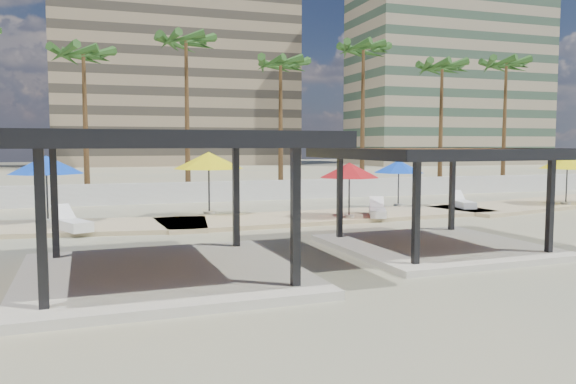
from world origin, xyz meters
The scene contains 21 objects.
ground centered at (0.00, 0.00, 0.00)m, with size 200.00×200.00×0.00m, color tan.
promenade centered at (2.00, 7.67, 0.06)m, with size 44.45×7.97×0.24m.
boundary_wall centered at (0.00, 16.00, 0.60)m, with size 56.00×0.30×1.20m, color silver.
building_mid centered at (4.00, 78.00, 14.27)m, with size 38.00×16.00×30.40m.
building_east centered at (48.00, 66.00, 17.27)m, with size 32.00×15.00×36.40m.
pavilion_central centered at (2.05, -1.19, 1.96)m, with size 6.72×6.72×3.28m.
pavilion_west centered at (-6.76, -2.33, 2.20)m, with size 7.47×7.47×3.69m.
umbrella_b centered at (-3.48, 8.98, 2.65)m, with size 3.64×3.64×2.87m.
umbrella_c centered at (2.16, 5.80, 2.26)m, with size 2.84×2.84×2.42m.
umbrella_d centered at (6.54, 9.20, 2.23)m, with size 2.86×2.86×2.39m.
umbrella_e centered at (15.50, 7.04, 2.45)m, with size 3.70×3.70×2.64m.
umbrella_f centered at (-10.35, 8.46, 2.55)m, with size 4.08×4.08×2.76m.
lounger_a centered at (-9.32, 5.85, 0.39)m, with size 1.65×2.44×0.89m.
lounger_b centered at (3.58, 5.84, 0.37)m, with size 1.49×2.20×0.80m.
lounger_c centered at (9.38, 7.65, 0.37)m, with size 1.14×2.20×0.80m.
palm_c centered at (-9.00, 18.10, 8.24)m, with size 3.00×3.00×9.41m.
palm_d centered at (-3.00, 18.90, 9.38)m, with size 3.00×3.00×10.63m.
palm_e centered at (3.00, 18.40, 8.24)m, with size 3.00×3.00×9.41m.
palm_f centered at (9.00, 18.60, 9.47)m, with size 3.00×3.00×10.73m.
palm_g centered at (15.00, 18.20, 8.50)m, with size 3.00×3.00×9.69m.
palm_h centered at (21.00, 18.80, 9.03)m, with size 3.00×3.00×10.26m.
Camera 1 is at (-8.17, -16.71, 3.41)m, focal length 35.00 mm.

